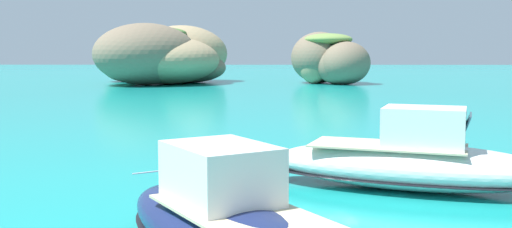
% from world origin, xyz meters
% --- Properties ---
extents(islet_large, '(21.90, 26.47, 8.48)m').
position_xyz_m(islet_large, '(-13.93, 78.45, 3.86)').
color(islet_large, '#9E8966').
rests_on(islet_large, ground).
extents(islet_small, '(13.78, 15.15, 7.40)m').
position_xyz_m(islet_small, '(9.58, 78.53, 3.43)').
color(islet_small, '#756651').
rests_on(islet_small, ground).
extents(motorboat_white, '(9.72, 5.69, 2.74)m').
position_xyz_m(motorboat_white, '(5.28, 13.07, 0.92)').
color(motorboat_white, white).
rests_on(motorboat_white, ground).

